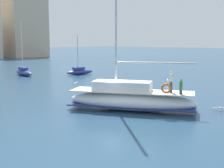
{
  "coord_description": "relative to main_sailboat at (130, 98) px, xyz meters",
  "views": [
    {
      "loc": [
        -16.78,
        -15.68,
        5.15
      ],
      "look_at": [
        0.47,
        0.63,
        1.8
      ],
      "focal_mm": 48.88,
      "sensor_mm": 36.0,
      "label": 1
    }
  ],
  "objects": [
    {
      "name": "ground_plane",
      "position": [
        -0.43,
        1.31,
        -0.92
      ],
      "size": [
        400.0,
        400.0,
        0.0
      ],
      "primitive_type": "plane",
      "color": "navy"
    },
    {
      "name": "main_sailboat",
      "position": [
        0.0,
        0.0,
        0.0
      ],
      "size": [
        6.69,
        9.58,
        14.29
      ],
      "color": "white",
      "rests_on": "ground"
    },
    {
      "name": "moored_catamaran",
      "position": [
        6.83,
        26.67,
        -0.35
      ],
      "size": [
        1.98,
        5.32,
        8.11
      ],
      "color": "navy",
      "rests_on": "ground"
    },
    {
      "name": "moored_ketch_distant",
      "position": [
        13.49,
        21.53,
        -0.42
      ],
      "size": [
        4.81,
        1.74,
        6.03
      ],
      "color": "navy",
      "rests_on": "ground"
    },
    {
      "name": "seagull",
      "position": [
        4.4,
        -5.06,
        -0.69
      ],
      "size": [
        0.5,
        1.18,
        0.17
      ],
      "color": "silver",
      "rests_on": "ground"
    }
  ]
}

